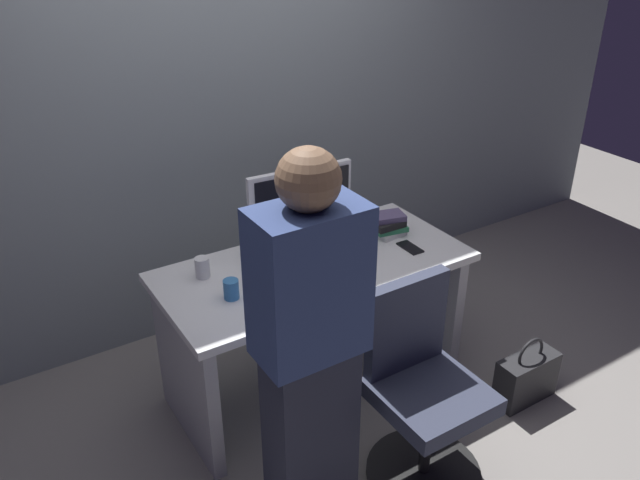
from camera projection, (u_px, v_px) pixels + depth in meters
The scene contains 13 objects.
ground_plane at pixel (315, 384), 3.50m from camera, with size 9.00×9.00×0.00m, color gray.
wall_back at pixel (222, 71), 3.51m from camera, with size 6.40×0.10×3.00m, color gray.
desk at pixel (315, 303), 3.26m from camera, with size 1.52×0.72×0.75m.
office_chair at pixel (422, 394), 2.79m from camera, with size 0.52×0.52×0.94m.
person_at_desk at pixel (310, 352), 2.39m from camera, with size 0.40×0.24×1.64m.
monitor at pixel (301, 207), 3.11m from camera, with size 0.54×0.15×0.46m.
keyboard at pixel (316, 276), 3.02m from camera, with size 0.43×0.13×0.02m, color white.
mouse at pixel (363, 258), 3.16m from camera, with size 0.06×0.10×0.03m, color black.
cup_near_keyboard at pixel (231, 289), 2.85m from camera, with size 0.07×0.07×0.09m, color #3372B2.
cup_by_monitor at pixel (202, 267), 3.01m from camera, with size 0.07×0.07×0.10m, color silver.
book_stack at pixel (387, 224), 3.40m from camera, with size 0.21×0.18×0.12m.
cell_phone at pixel (410, 248), 3.29m from camera, with size 0.07×0.14×0.01m, color black.
handbag at pixel (526, 377), 3.34m from camera, with size 0.34×0.14×0.38m.
Camera 1 is at (-1.44, -2.33, 2.32)m, focal length 36.28 mm.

